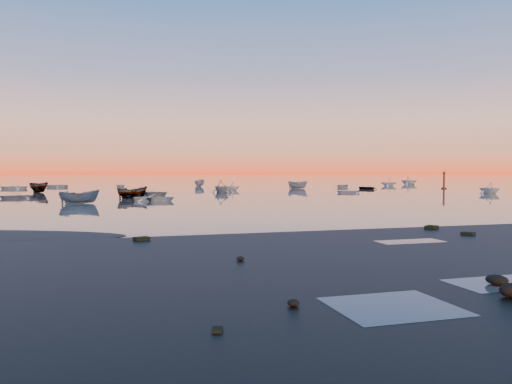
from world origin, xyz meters
name	(u,v)px	position (x,y,z in m)	size (l,w,h in m)	color
ground	(169,184)	(0.00, 100.00, 0.00)	(600.00, 600.00, 0.00)	#6D655B
mud_lobes	(367,225)	(0.00, -1.00, 0.01)	(140.00, 6.00, 0.07)	black
moored_fleet	(201,191)	(0.00, 53.00, 0.00)	(124.00, 58.00, 1.20)	silver
boat_near_left	(152,195)	(-8.94, 38.36, 0.00)	(4.33, 1.81, 1.08)	slate
boat_near_center	(79,204)	(-16.86, 24.00, 0.00)	(3.73, 1.58, 1.29)	#324960
boat_near_right	(489,193)	(36.64, 31.05, 0.00)	(3.43, 1.54, 1.20)	silver
channel_marker	(444,181)	(43.08, 49.48, 1.29)	(0.92, 0.92, 3.28)	#49150F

